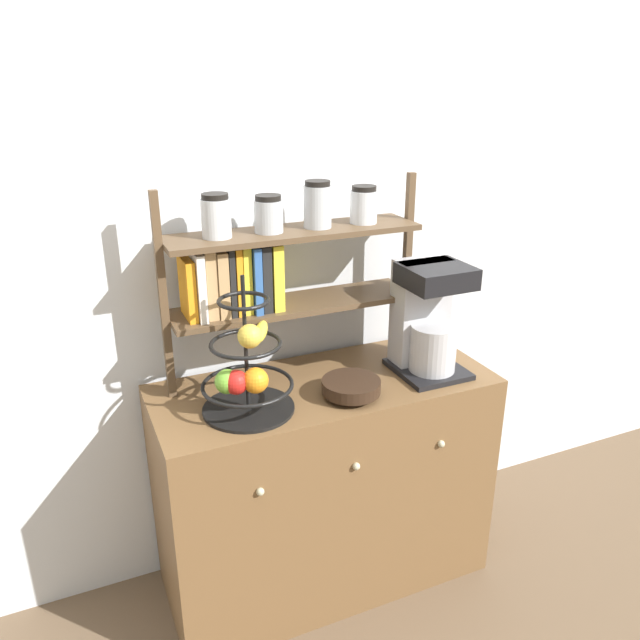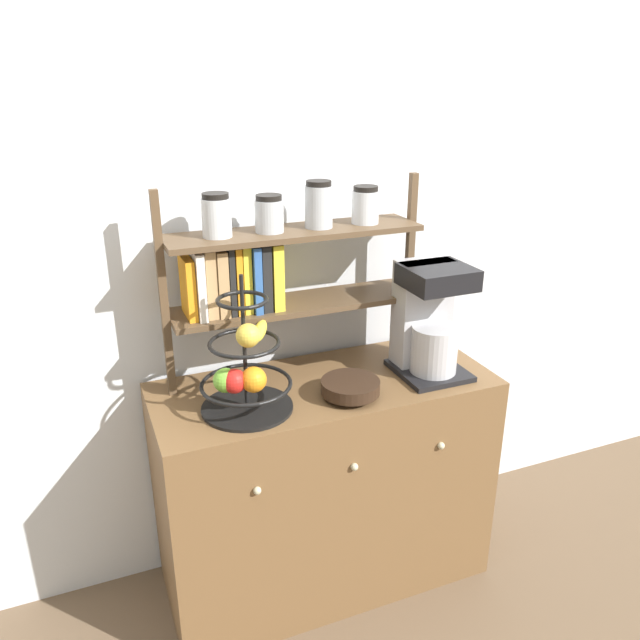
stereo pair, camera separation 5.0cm
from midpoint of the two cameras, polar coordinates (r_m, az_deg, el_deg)
The scene contains 7 objects.
ground_plane at distance 2.36m, azimuth 3.44°, elevation -25.49°, with size 12.00×12.00×0.00m, color brown.
wall_back at distance 2.12m, azimuth -1.76°, elevation 9.97°, with size 7.00×0.05×2.60m, color silver.
sideboard at distance 2.25m, azimuth 1.06°, elevation -14.69°, with size 1.12×0.48×0.78m.
coffee_maker at distance 2.09m, azimuth 10.59°, elevation 0.04°, with size 0.22×0.24×0.38m.
fruit_stand at distance 1.83m, azimuth -6.13°, elevation -4.60°, with size 0.28×0.28×0.42m.
wooden_bowl at distance 1.95m, azimuth 3.54°, elevation -6.17°, with size 0.18×0.18×0.06m.
shelf_hutch at distance 1.95m, azimuth -3.98°, elevation 5.40°, with size 0.86×0.20×0.64m.
Camera 2 is at (-0.70, -1.45, 1.72)m, focal length 35.00 mm.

